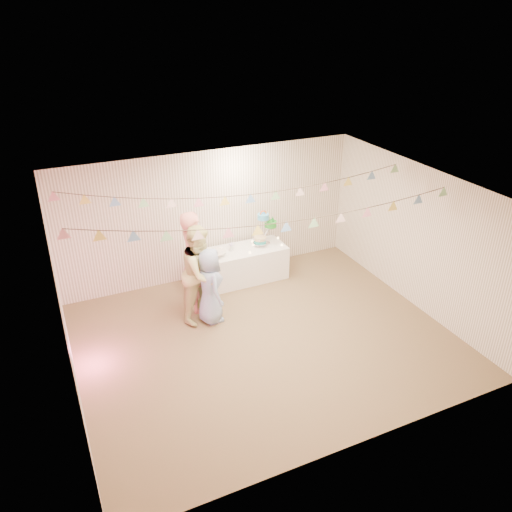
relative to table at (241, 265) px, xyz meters
name	(u,v)px	position (x,y,z in m)	size (l,w,h in m)	color
floor	(265,339)	(-0.42, -2.02, -0.34)	(6.00, 6.00, 0.00)	brown
ceiling	(266,192)	(-0.42, -2.02, 2.26)	(6.00, 6.00, 0.00)	silver
back_wall	(211,215)	(-0.42, 0.48, 0.96)	(6.00, 6.00, 0.00)	white
front_wall	(358,366)	(-0.42, -4.52, 0.96)	(6.00, 6.00, 0.00)	white
left_wall	(63,316)	(-3.42, -2.02, 0.96)	(5.00, 5.00, 0.00)	white
right_wall	(417,237)	(2.58, -2.02, 0.96)	(5.00, 5.00, 0.00)	white
table	(241,265)	(0.00, 0.00, 0.00)	(1.81, 0.73, 0.68)	white
cake_stand	(265,225)	(0.55, 0.05, 0.75)	(0.61, 0.36, 0.68)	silver
cake_bottom	(259,239)	(0.40, -0.01, 0.50)	(0.31, 0.31, 0.15)	teal
cake_middle	(271,221)	(0.73, 0.14, 0.77)	(0.27, 0.27, 0.22)	#209522
cake_top_tier	(263,213)	(0.49, 0.02, 1.04)	(0.25, 0.25, 0.19)	#419DCE
platter	(217,252)	(-0.51, -0.05, 0.42)	(0.35, 0.35, 0.02)	white
posy	(232,243)	(-0.17, 0.05, 0.49)	(0.13, 0.13, 0.15)	white
person_adult_a	(194,262)	(-1.15, -0.61, 0.61)	(0.69, 0.46, 1.90)	#D57B6F
person_adult_b	(201,273)	(-1.13, -0.93, 0.54)	(0.86, 0.67, 1.76)	#D9D085
person_child	(210,286)	(-1.04, -1.10, 0.35)	(0.68, 0.44, 1.39)	#8DA0C8
bunting_back	(237,186)	(-0.42, -0.92, 2.01)	(5.60, 1.10, 0.40)	pink
bunting_front	(272,215)	(-0.42, -2.22, 1.98)	(5.60, 0.90, 0.36)	#72A5E5
tealight_0	(205,260)	(-0.80, -0.15, 0.36)	(0.04, 0.04, 0.03)	#FFD88C
tealight_1	(221,248)	(-0.35, 0.18, 0.36)	(0.04, 0.04, 0.03)	#FFD88C
tealight_2	(250,252)	(0.10, -0.22, 0.36)	(0.04, 0.04, 0.03)	#FFD88C
tealight_3	(252,241)	(0.35, 0.22, 0.36)	(0.04, 0.04, 0.03)	#FFD88C
tealight_4	(282,245)	(0.82, -0.18, 0.36)	(0.04, 0.04, 0.03)	#FFD88C
tealight_5	(278,238)	(0.90, 0.15, 0.36)	(0.04, 0.04, 0.03)	#FFD88C
tealight_6	(253,245)	(0.31, 0.07, 0.36)	(0.04, 0.04, 0.03)	#FFD88C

